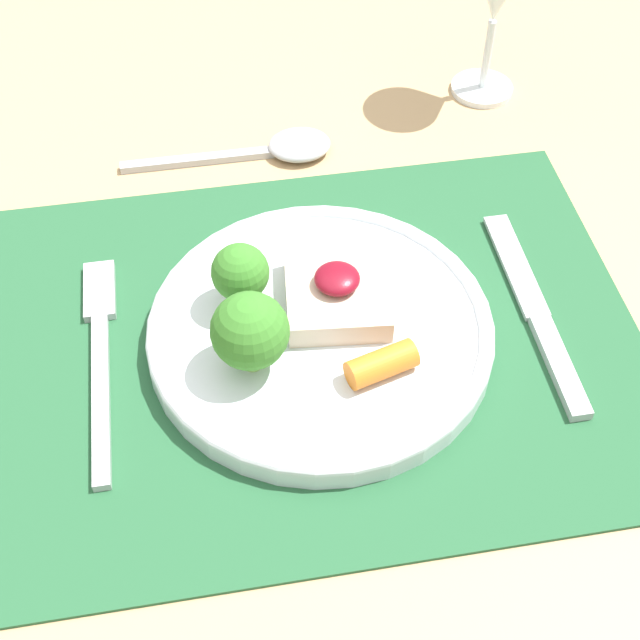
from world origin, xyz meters
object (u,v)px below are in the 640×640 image
object	(u,v)px
dinner_plate	(314,324)
spoon	(282,147)
fork	(100,348)
knife	(540,322)

from	to	relation	value
dinner_plate	spoon	world-z (taller)	dinner_plate
fork	spoon	world-z (taller)	spoon
dinner_plate	knife	size ratio (longest dim) A/B	1.24
knife	spoon	world-z (taller)	spoon
fork	spoon	size ratio (longest dim) A/B	1.08
fork	knife	size ratio (longest dim) A/B	1.00
dinner_plate	fork	bearing A→B (deg)	174.62
dinner_plate	knife	world-z (taller)	dinner_plate
dinner_plate	fork	distance (m)	0.16
knife	spoon	bearing A→B (deg)	125.24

